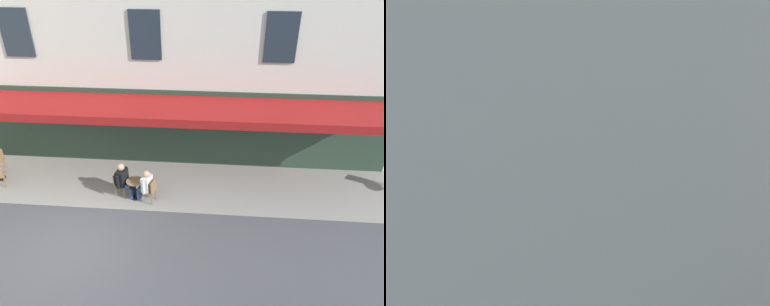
% 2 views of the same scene
% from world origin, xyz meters
% --- Properties ---
extents(ground_plane, '(70.00, 70.00, 0.00)m').
position_xyz_m(ground_plane, '(0.00, 0.00, 0.00)').
color(ground_plane, '#4C4C51').
extents(sidewalk_cafe_terrace, '(20.50, 3.20, 0.01)m').
position_xyz_m(sidewalk_cafe_terrace, '(-3.25, -3.40, 0.00)').
color(sidewalk_cafe_terrace, gray).
rests_on(sidewalk_cafe_terrace, ground_plane).
extents(cafe_table_streetside, '(0.60, 0.60, 0.75)m').
position_xyz_m(cafe_table_streetside, '(-1.46, -2.49, 0.49)').
color(cafe_table_streetside, black).
rests_on(cafe_table_streetside, ground_plane).
extents(cafe_chair_wicker_by_window, '(0.49, 0.49, 0.91)m').
position_xyz_m(cafe_chair_wicker_by_window, '(-2.07, -2.32, 0.55)').
color(cafe_chair_wicker_by_window, olive).
rests_on(cafe_chair_wicker_by_window, ground_plane).
extents(cafe_chair_wicker_near_door, '(0.48, 0.48, 0.91)m').
position_xyz_m(cafe_chair_wicker_near_door, '(-0.85, -2.64, 0.55)').
color(cafe_chair_wicker_near_door, olive).
rests_on(cafe_chair_wicker_near_door, ground_plane).
extents(seated_patron_in_black, '(0.64, 0.69, 1.36)m').
position_xyz_m(seated_patron_in_black, '(-1.06, -2.59, 0.72)').
color(seated_patron_in_black, navy).
rests_on(seated_patron_in_black, ground_plane).
extents(seated_companion_in_white, '(0.59, 0.62, 1.28)m').
position_xyz_m(seated_companion_in_white, '(-1.86, -2.38, 0.69)').
color(seated_companion_in_white, navy).
rests_on(seated_companion_in_white, ground_plane).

